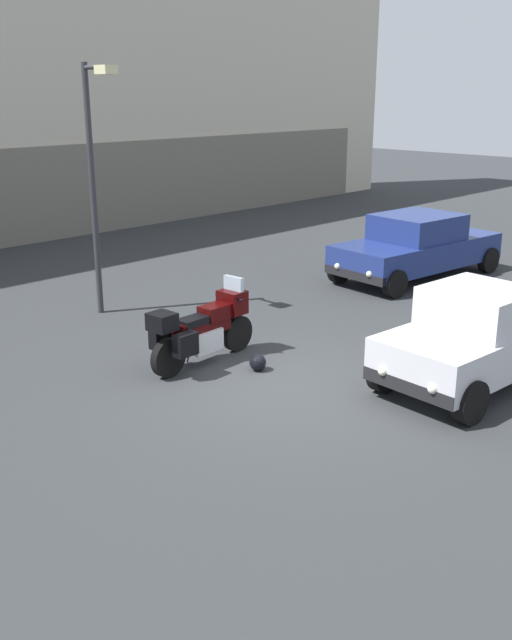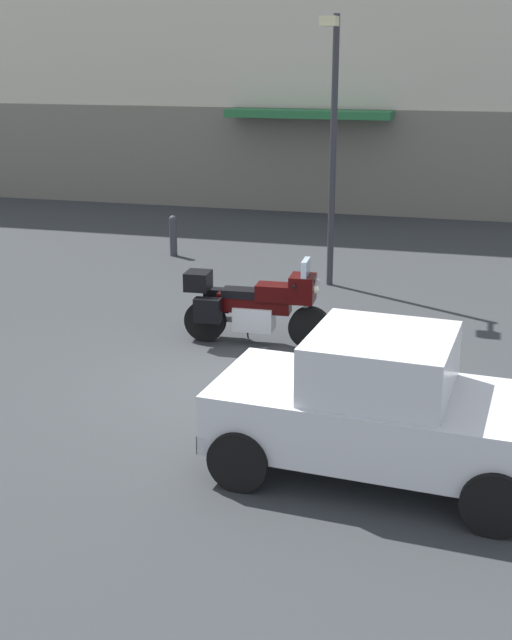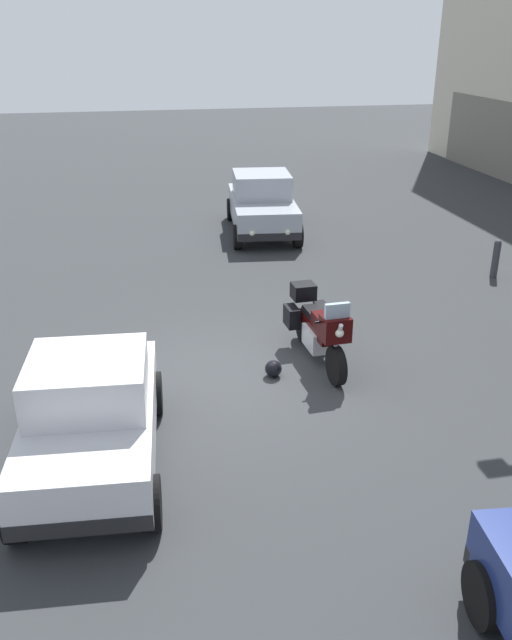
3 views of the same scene
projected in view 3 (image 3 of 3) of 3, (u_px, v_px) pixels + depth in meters
ground_plane at (229, 376)px, 10.96m from camera, size 80.00×80.00×0.00m
motorcycle at (319, 327)px, 11.25m from camera, size 2.26×0.78×1.36m
helmet at (273, 369)px, 10.90m from camera, size 0.28×0.28×0.28m
car_hatchback_near at (262, 204)px, 18.42m from camera, size 3.99×2.14×1.64m
car_compact_side at (92, 415)px, 8.40m from camera, size 3.56×1.93×1.56m
bollard_curbside at (496, 257)px, 15.17m from camera, size 0.16×0.16×0.89m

